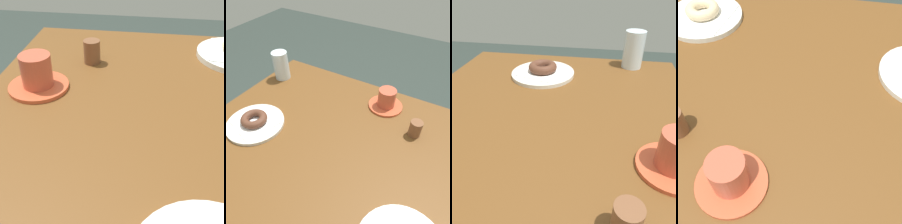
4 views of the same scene
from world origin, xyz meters
TOP-DOWN VIEW (x-y plane):
  - table at (0.00, 0.00)m, footprint 1.00×0.82m
  - coffee_cup at (0.11, 0.29)m, footprint 0.14×0.14m
  - sugar_jar at (0.26, 0.19)m, footprint 0.05×0.05m

SIDE VIEW (x-z plane):
  - table at x=0.00m, z-range 0.30..1.07m
  - sugar_jar at x=0.26m, z-range 0.77..0.83m
  - coffee_cup at x=0.11m, z-range 0.76..0.84m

